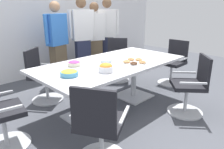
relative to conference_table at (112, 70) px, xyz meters
name	(u,v)px	position (x,y,z in m)	size (l,w,h in m)	color
ground_plane	(112,106)	(0.00, 0.00, -0.63)	(10.00, 10.00, 0.01)	#4C4F56
back_wall	(36,15)	(0.00, 2.40, 0.77)	(8.00, 0.10, 2.80)	white
conference_table	(112,70)	(0.00, 0.00, 0.00)	(2.40, 1.20, 0.75)	silver
office_chair_0	(99,129)	(-1.04, -0.87, -0.22)	(0.74, 0.74, 0.91)	silver
office_chair_1	(191,88)	(0.68, -1.01, -0.22)	(0.76, 0.76, 0.91)	silver
office_chair_2	(173,65)	(1.69, -0.13, -0.22)	(0.54, 0.54, 0.91)	silver
office_chair_3	(117,62)	(1.03, 0.88, -0.22)	(0.76, 0.76, 0.91)	silver
office_chair_4	(43,78)	(-0.68, 1.01, -0.22)	(0.76, 0.76, 0.91)	silver
person_standing_0	(57,41)	(0.06, 1.70, 0.25)	(0.61, 0.31, 1.68)	brown
person_standing_1	(82,36)	(0.68, 1.64, 0.30)	(0.61, 0.34, 1.77)	#232842
person_standing_2	(95,37)	(1.07, 1.67, 0.24)	(0.61, 0.34, 1.67)	brown
person_standing_3	(107,33)	(1.46, 1.65, 0.29)	(0.49, 0.48, 1.76)	#232842
snack_bowl_chips_yellow	(69,73)	(-0.85, -0.09, 0.17)	(0.23, 0.23, 0.08)	#4C9EC6
snack_bowl_candy_mix	(74,63)	(-0.54, 0.25, 0.16)	(0.19, 0.19, 0.08)	beige
snack_bowl_chips_orange	(106,68)	(-0.41, -0.29, 0.18)	(0.20, 0.20, 0.12)	white
donut_platter	(134,62)	(0.23, -0.26, 0.14)	(0.36, 0.35, 0.04)	white
plate_stack	(106,61)	(-0.06, 0.07, 0.15)	(0.18, 0.18, 0.05)	white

